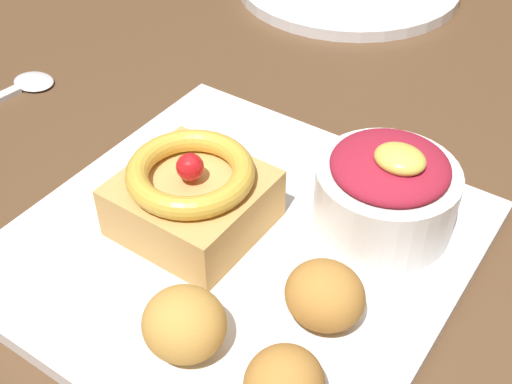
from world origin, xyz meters
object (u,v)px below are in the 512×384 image
(front_plate, at_px, (239,246))
(fritter_back, at_px, (184,324))
(fritter_middle, at_px, (284,384))
(spoon, at_px, (8,94))
(berry_ramekin, at_px, (386,190))
(cake_slice, at_px, (192,195))
(fritter_front, at_px, (325,295))

(front_plate, xyz_separation_m, fritter_back, (0.02, -0.09, 0.03))
(front_plate, relative_size, fritter_middle, 6.45)
(spoon, bearing_deg, berry_ramekin, -78.48)
(front_plate, distance_m, fritter_back, 0.09)
(front_plate, relative_size, berry_ramekin, 2.98)
(front_plate, height_order, berry_ramekin, berry_ramekin)
(cake_slice, relative_size, spoon, 0.72)
(fritter_front, bearing_deg, fritter_back, -131.44)
(berry_ramekin, distance_m, fritter_front, 0.09)
(fritter_front, bearing_deg, front_plate, 162.65)
(front_plate, distance_m, cake_slice, 0.05)
(fritter_middle, bearing_deg, front_plate, 136.05)
(cake_slice, bearing_deg, berry_ramekin, 34.43)
(berry_ramekin, xyz_separation_m, fritter_middle, (0.02, -0.15, -0.01))
(fritter_middle, bearing_deg, fritter_back, 179.43)
(front_plate, xyz_separation_m, fritter_front, (0.08, -0.02, 0.03))
(fritter_middle, height_order, fritter_back, fritter_back)
(front_plate, distance_m, berry_ramekin, 0.10)
(berry_ramekin, bearing_deg, fritter_back, -107.15)
(front_plate, relative_size, spoon, 2.21)
(front_plate, distance_m, fritter_front, 0.09)
(fritter_back, height_order, spoon, fritter_back)
(front_plate, relative_size, fritter_back, 5.82)
(front_plate, distance_m, fritter_middle, 0.13)
(front_plate, height_order, cake_slice, cake_slice)
(fritter_front, height_order, spoon, fritter_front)
(fritter_back, bearing_deg, cake_slice, 125.52)
(cake_slice, relative_size, fritter_back, 1.90)
(fritter_front, relative_size, fritter_middle, 1.10)
(fritter_front, height_order, fritter_back, same)
(fritter_middle, bearing_deg, spoon, 161.14)
(berry_ramekin, bearing_deg, front_plate, -136.56)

